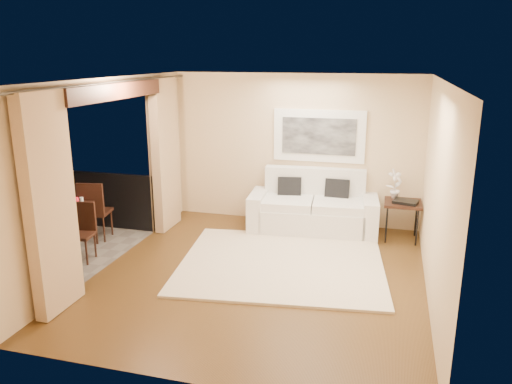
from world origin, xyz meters
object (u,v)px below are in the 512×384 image
(bistro_table, at_px, (71,210))
(balcony_chair_far, at_px, (93,207))
(orchid, at_px, (395,184))
(side_table, at_px, (403,205))
(sofa, at_px, (313,209))
(ice_bucket, at_px, (65,196))
(balcony_chair_near, at_px, (82,227))

(bistro_table, xyz_separation_m, balcony_chair_far, (0.14, 0.40, -0.06))
(orchid, bearing_deg, balcony_chair_far, -162.17)
(bistro_table, distance_m, balcony_chair_far, 0.42)
(side_table, bearing_deg, sofa, 176.24)
(sofa, relative_size, balcony_chair_far, 2.26)
(balcony_chair_far, xyz_separation_m, ice_bucket, (-0.29, -0.31, 0.24))
(bistro_table, height_order, balcony_chair_far, balcony_chair_far)
(bistro_table, bearing_deg, balcony_chair_near, -39.14)
(balcony_chair_far, bearing_deg, bistro_table, 60.00)
(ice_bucket, bearing_deg, bistro_table, -28.35)
(side_table, xyz_separation_m, ice_bucket, (-5.22, -1.71, 0.23))
(sofa, height_order, bistro_table, sofa)
(bistro_table, distance_m, ice_bucket, 0.25)
(balcony_chair_near, height_order, ice_bucket, ice_bucket)
(orchid, xyz_separation_m, ice_bucket, (-5.07, -1.85, -0.08))
(orchid, bearing_deg, side_table, -44.43)
(sofa, distance_m, ice_bucket, 4.15)
(sofa, height_order, orchid, orchid)
(sofa, distance_m, bistro_table, 4.04)
(side_table, height_order, orchid, orchid)
(balcony_chair_near, bearing_deg, ice_bucket, 134.70)
(sofa, distance_m, side_table, 1.53)
(ice_bucket, bearing_deg, balcony_chair_near, -36.42)
(orchid, distance_m, bistro_table, 5.29)
(orchid, height_order, balcony_chair_far, orchid)
(side_table, height_order, balcony_chair_far, balcony_chair_far)
(side_table, xyz_separation_m, orchid, (-0.15, 0.14, 0.31))
(balcony_chair_far, relative_size, ice_bucket, 5.04)
(side_table, bearing_deg, balcony_chair_near, -155.65)
(orchid, relative_size, bistro_table, 0.67)
(side_table, xyz_separation_m, balcony_chair_far, (-4.93, -1.39, -0.01))
(orchid, bearing_deg, bistro_table, -158.55)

